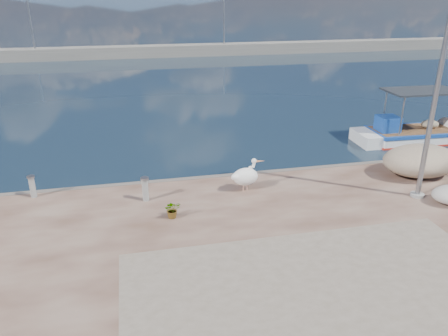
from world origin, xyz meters
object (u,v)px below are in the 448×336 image
pelican (246,176)px  bollard_near (145,188)px  lamp_post (435,98)px  boat_right (413,136)px

pelican → bollard_near: bearing=170.9°
lamp_post → bollard_near: lamp_post is taller
boat_right → pelican: boat_right is taller
boat_right → bollard_near: bearing=-158.0°
bollard_near → pelican: bearing=0.7°
pelican → lamp_post: size_ratio=0.17×
boat_right → lamp_post: lamp_post is taller
boat_right → bollard_near: size_ratio=7.62×
pelican → boat_right: bearing=16.1°
boat_right → lamp_post: bearing=-121.9°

